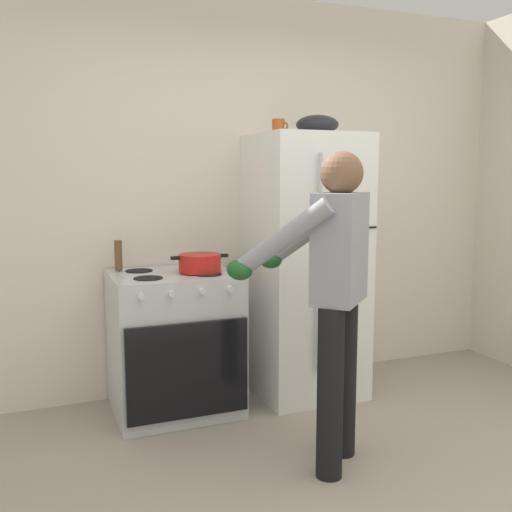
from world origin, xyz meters
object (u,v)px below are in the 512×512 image
Objects in this scene: stove_range at (175,343)px; mixing_bowl at (317,125)px; coffee_mug at (279,126)px; pepper_mill at (118,255)px; refrigerator at (305,266)px; person_cook at (331,281)px; red_pot at (200,263)px.

mixing_bowl is at bearing 0.60° from stove_range.
stove_range is 1.55m from coffee_mug.
pepper_mill is 1.55m from mixing_bowl.
stove_range is at bearing -35.04° from pepper_mill.
pepper_mill is (-1.03, 0.15, -0.82)m from coffee_mug.
refrigerator is 9.27× the size of pepper_mill.
stove_range is 7.95× the size of coffee_mug.
person_cook is 1.34m from coffee_mug.
stove_range is 1.70m from mixing_bowl.
stove_range is at bearing -179.40° from mixing_bowl.
mixing_bowl reaches higher than coffee_mug.
red_pot is at bearing -28.52° from pepper_mill.
refrigerator is 1.01m from stove_range.
pepper_mill is at bearing 171.20° from mixing_bowl.
person_cook is at bearing -99.12° from coffee_mug.
refrigerator is at bearing 0.63° from stove_range.
mixing_bowl is at bearing -10.99° from coffee_mug.
pepper_mill is (-0.30, 0.21, 0.54)m from stove_range.
refrigerator is 0.76m from red_pot.
mixing_bowl is (0.83, 0.05, 0.87)m from red_pot.
coffee_mug is at bearing 4.70° from stove_range.
pepper_mill is at bearing 144.96° from stove_range.
pepper_mill is at bearing 170.61° from refrigerator.
mixing_bowl reaches higher than person_cook.
person_cook is 5.69× the size of mixing_bowl.
red_pot is 1.29× the size of mixing_bowl.
red_pot is (-0.75, -0.05, 0.07)m from refrigerator.
coffee_mug is (0.57, 0.10, 0.86)m from red_pot.
stove_range is at bearing 120.51° from person_cook.
red_pot reaches higher than stove_range.
stove_range is 0.56× the size of person_cook.
refrigerator is 0.94m from mixing_bowl.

